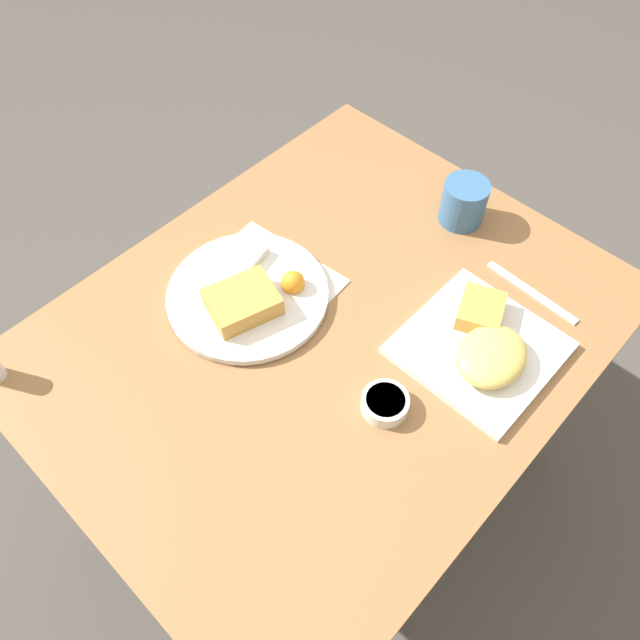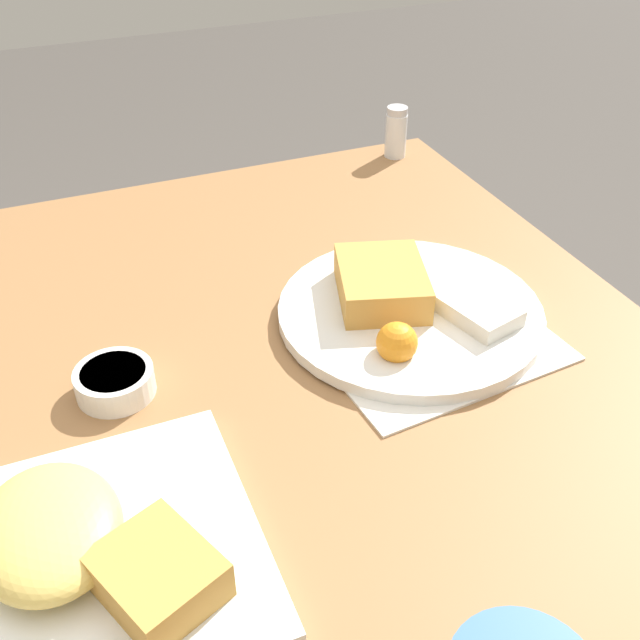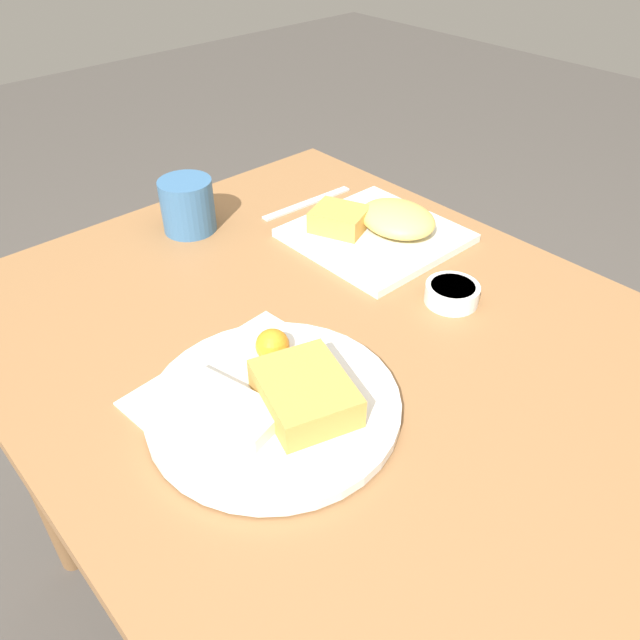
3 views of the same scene
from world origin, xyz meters
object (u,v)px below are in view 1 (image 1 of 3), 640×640
at_px(plate_square_near, 484,346).
at_px(coffee_mug, 464,202).
at_px(plate_oval_far, 248,293).
at_px(sauce_ramekin, 385,403).
at_px(butter_knife, 531,292).

xyz_separation_m(plate_square_near, coffee_mug, (0.24, 0.22, 0.02)).
distance_m(plate_square_near, plate_oval_far, 0.44).
bearing_deg(plate_square_near, coffee_mug, 42.63).
height_order(plate_square_near, sauce_ramekin, plate_square_near).
xyz_separation_m(sauce_ramekin, coffee_mug, (0.44, 0.17, 0.03)).
height_order(sauce_ramekin, coffee_mug, coffee_mug).
distance_m(plate_oval_far, butter_knife, 0.54).
xyz_separation_m(plate_oval_far, coffee_mug, (0.44, -0.16, 0.03)).
bearing_deg(plate_oval_far, sauce_ramekin, -89.74).
bearing_deg(plate_oval_far, plate_square_near, -62.29).
relative_size(plate_oval_far, butter_knife, 1.53).
xyz_separation_m(plate_oval_far, butter_knife, (0.38, -0.38, -0.02)).
height_order(plate_square_near, coffee_mug, coffee_mug).
bearing_deg(sauce_ramekin, coffee_mug, 20.75).
relative_size(plate_square_near, butter_knife, 1.27).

